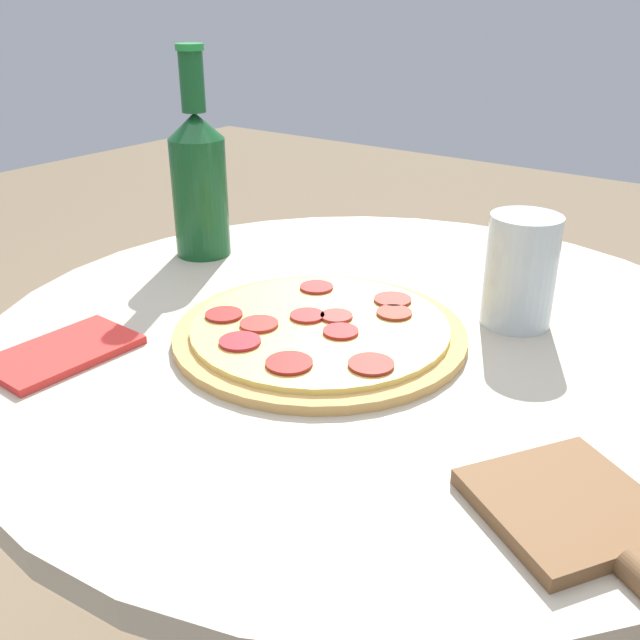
{
  "coord_description": "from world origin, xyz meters",
  "views": [
    {
      "loc": [
        0.58,
        0.36,
        1.07
      ],
      "look_at": [
        0.05,
        -0.03,
        0.77
      ],
      "focal_mm": 40.0,
      "sensor_mm": 36.0,
      "label": 1
    }
  ],
  "objects_px": {
    "pizza": "(320,331)",
    "drinking_glass": "(520,271)",
    "beer_bottle": "(199,178)",
    "pizza_paddle": "(603,539)"
  },
  "relations": [
    {
      "from": "pizza_paddle",
      "to": "drinking_glass",
      "type": "height_order",
      "value": "drinking_glass"
    },
    {
      "from": "beer_bottle",
      "to": "pizza_paddle",
      "type": "bearing_deg",
      "value": 67.58
    },
    {
      "from": "beer_bottle",
      "to": "pizza_paddle",
      "type": "distance_m",
      "value": 0.66
    },
    {
      "from": "pizza",
      "to": "drinking_glass",
      "type": "relative_size",
      "value": 2.52
    },
    {
      "from": "drinking_glass",
      "to": "pizza_paddle",
      "type": "bearing_deg",
      "value": 31.81
    },
    {
      "from": "beer_bottle",
      "to": "pizza_paddle",
      "type": "xyz_separation_m",
      "value": [
        0.25,
        0.6,
        -0.1
      ]
    },
    {
      "from": "beer_bottle",
      "to": "drinking_glass",
      "type": "distance_m",
      "value": 0.43
    },
    {
      "from": "beer_bottle",
      "to": "drinking_glass",
      "type": "height_order",
      "value": "beer_bottle"
    },
    {
      "from": "pizza",
      "to": "beer_bottle",
      "type": "bearing_deg",
      "value": -112.25
    },
    {
      "from": "beer_bottle",
      "to": "pizza_paddle",
      "type": "relative_size",
      "value": 1.1
    }
  ]
}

